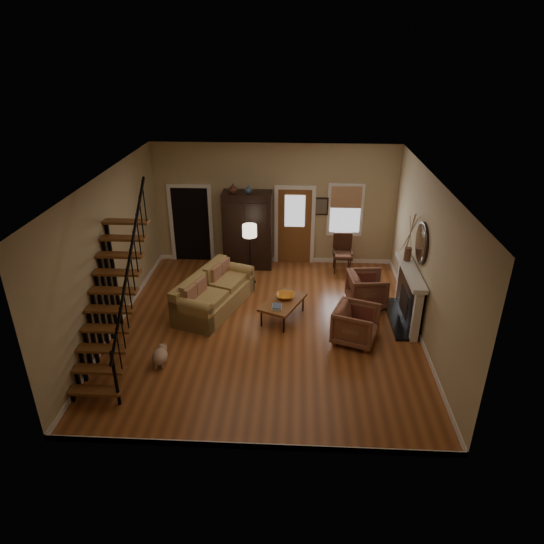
# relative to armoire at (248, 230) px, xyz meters

# --- Properties ---
(room) EXTENTS (7.00, 7.33, 3.30)m
(room) POSITION_rel_armoire_xyz_m (0.29, -1.39, 0.46)
(room) COLOR #945025
(room) RESTS_ON ground
(staircase) EXTENTS (0.94, 2.80, 3.20)m
(staircase) POSITION_rel_armoire_xyz_m (-2.08, -4.45, 0.55)
(staircase) COLOR brown
(staircase) RESTS_ON ground
(fireplace) EXTENTS (0.33, 1.95, 2.30)m
(fireplace) POSITION_rel_armoire_xyz_m (3.83, -2.65, -0.31)
(fireplace) COLOR black
(fireplace) RESTS_ON ground
(armoire) EXTENTS (1.30, 0.60, 2.10)m
(armoire) POSITION_rel_armoire_xyz_m (0.00, 0.00, 0.00)
(armoire) COLOR black
(armoire) RESTS_ON ground
(vase_a) EXTENTS (0.24, 0.24, 0.25)m
(vase_a) POSITION_rel_armoire_xyz_m (-0.35, -0.10, 1.17)
(vase_a) COLOR #4C2619
(vase_a) RESTS_ON armoire
(vase_b) EXTENTS (0.20, 0.20, 0.21)m
(vase_b) POSITION_rel_armoire_xyz_m (0.05, -0.10, 1.16)
(vase_b) COLOR #334C60
(vase_b) RESTS_ON armoire
(sofa) EXTENTS (1.69, 2.46, 0.84)m
(sofa) POSITION_rel_armoire_xyz_m (-0.55, -2.39, -0.63)
(sofa) COLOR #A8894C
(sofa) RESTS_ON ground
(coffee_table) EXTENTS (1.10, 1.34, 0.45)m
(coffee_table) POSITION_rel_armoire_xyz_m (1.04, -2.76, -0.83)
(coffee_table) COLOR brown
(coffee_table) RESTS_ON ground
(bowl) EXTENTS (0.40, 0.40, 0.10)m
(bowl) POSITION_rel_armoire_xyz_m (1.09, -2.61, -0.55)
(bowl) COLOR orange
(bowl) RESTS_ON coffee_table
(books) EXTENTS (0.21, 0.29, 0.05)m
(books) POSITION_rel_armoire_xyz_m (0.92, -3.06, -0.58)
(books) COLOR beige
(books) RESTS_ON coffee_table
(armchair_left) EXTENTS (1.10, 1.09, 0.79)m
(armchair_left) POSITION_rel_armoire_xyz_m (2.57, -3.57, -0.66)
(armchair_left) COLOR brown
(armchair_left) RESTS_ON ground
(armchair_right) EXTENTS (0.94, 0.92, 0.79)m
(armchair_right) POSITION_rel_armoire_xyz_m (2.99, -1.99, -0.66)
(armchair_right) COLOR brown
(armchair_right) RESTS_ON ground
(floor_lamp) EXTENTS (0.45, 0.45, 1.56)m
(floor_lamp) POSITION_rel_armoire_xyz_m (0.15, -0.97, -0.27)
(floor_lamp) COLOR black
(floor_lamp) RESTS_ON ground
(side_chair) EXTENTS (0.54, 0.54, 1.02)m
(side_chair) POSITION_rel_armoire_xyz_m (2.55, -0.20, -0.54)
(side_chair) COLOR #3B2012
(side_chair) RESTS_ON ground
(dog) EXTENTS (0.30, 0.49, 0.35)m
(dog) POSITION_rel_armoire_xyz_m (-1.25, -4.61, -0.87)
(dog) COLOR tan
(dog) RESTS_ON ground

